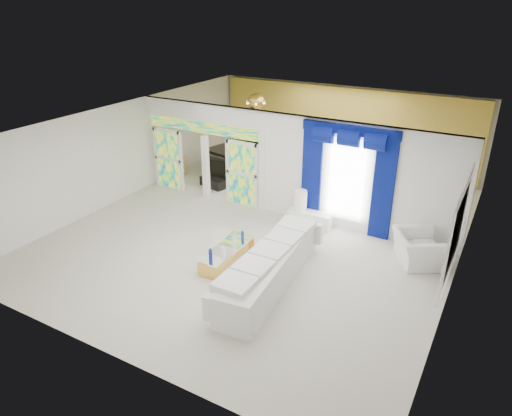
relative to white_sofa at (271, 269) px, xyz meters
The scene contains 22 objects.
floor 2.92m from the white_sofa, 119.45° to the left, with size 12.00×12.00×0.00m, color #B7AF9E.
dividing_wall 3.76m from the white_sofa, 78.30° to the left, with size 5.70×0.18×3.00m, color white.
dividing_header 6.01m from the white_sofa, 140.53° to the left, with size 4.30×0.18×0.55m, color white.
stained_panel_left 6.72m from the white_sofa, 148.30° to the left, with size 0.95×0.04×2.00m, color #994C3F.
stained_panel_right 4.57m from the white_sofa, 128.98° to the left, with size 0.95×0.04×2.00m, color #994C3F.
stained_transom 5.84m from the white_sofa, 140.53° to the left, with size 4.00×0.05×0.35m, color #994C3F.
window_pane 3.61m from the white_sofa, 82.03° to the left, with size 1.00×0.02×2.30m, color white.
blue_drape_left 3.58m from the white_sofa, 98.75° to the left, with size 0.55×0.10×2.80m, color #031348.
blue_drape_right 3.83m from the white_sofa, 66.42° to the left, with size 0.55×0.10×2.80m, color #031348.
blue_pelmet 4.20m from the white_sofa, 81.96° to the left, with size 2.60×0.12×0.25m, color #031348.
wall_mirror 4.01m from the white_sofa, 23.33° to the left, with size 0.04×2.70×1.90m, color white.
gold_curtains 8.61m from the white_sofa, 99.59° to the left, with size 9.70×0.12×2.90m, color gold.
white_sofa is the anchor object (origin of this frame).
coffee_table 1.40m from the white_sofa, 167.47° to the left, with size 0.58×1.73×0.38m, color gold.
console_table 3.18m from the white_sofa, 97.56° to the left, with size 1.25×0.39×0.42m, color white.
table_lamp 3.24m from the white_sofa, 102.86° to the left, with size 0.36×0.36×0.58m, color white.
armchair 3.69m from the white_sofa, 43.97° to the left, with size 1.17×1.02×0.76m, color white.
grand_piano 7.32m from the white_sofa, 127.39° to the left, with size 1.47×1.93×0.98m, color black.
piano_bench 6.13m from the white_sofa, 136.51° to the left, with size 0.94×0.36×0.31m, color black.
tv_console 7.65m from the white_sofa, 143.69° to the left, with size 0.50×0.45×0.73m, color tan.
chandelier 7.35m from the white_sofa, 122.17° to the left, with size 0.60×0.60×0.60m, color gold.
decanters 1.35m from the white_sofa, behind, with size 0.22×1.30×0.22m.
Camera 1 is at (5.54, -10.50, 5.95)m, focal length 32.93 mm.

